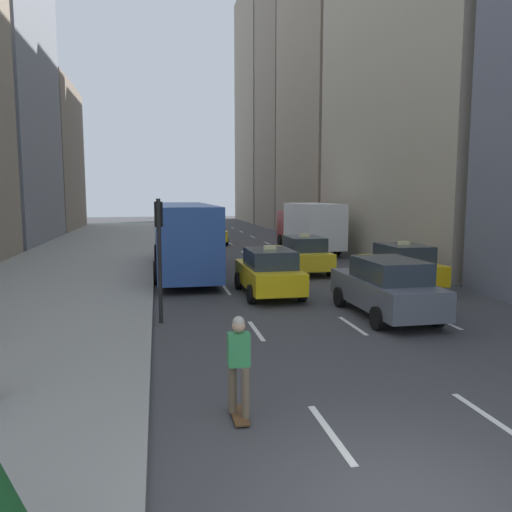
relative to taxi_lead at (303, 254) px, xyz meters
name	(u,v)px	position (x,y,z in m)	size (l,w,h in m)	color
ground_plane	(404,510)	(-4.00, -17.69, -0.88)	(160.00, 160.00, 0.00)	#3D3D3F
sidewalk_left	(89,254)	(-11.00, 9.31, -0.81)	(8.00, 66.00, 0.15)	gray
lane_markings	(253,259)	(-1.40, 5.31, -0.87)	(5.72, 56.00, 0.01)	white
building_row_right	(327,70)	(8.00, 20.34, 13.56)	(6.00, 71.10, 31.86)	slate
taxi_lead	(303,254)	(0.00, 0.00, 0.00)	(2.02, 4.40, 1.87)	yellow
taxi_second	(401,265)	(2.80, -4.36, 0.00)	(2.02, 4.40, 1.87)	yellow
taxi_third	(269,272)	(-2.80, -5.00, 0.00)	(2.02, 4.40, 1.87)	yellow
taxi_fourth	(212,232)	(-2.80, 14.50, 0.00)	(2.02, 4.40, 1.87)	yellow
sedan_black_near	(386,287)	(0.00, -8.85, 0.03)	(2.02, 4.72, 1.80)	#565B66
city_bus	(183,235)	(-5.61, 1.18, 0.91)	(2.80, 11.61, 3.25)	#2D519E
box_truck	(309,226)	(2.80, 8.21, 0.83)	(2.58, 8.40, 3.15)	maroon
skateboarder	(239,362)	(-5.52, -14.88, 0.08)	(0.36, 0.80, 1.75)	brown
traffic_light_pole	(159,240)	(-6.75, -8.20, 1.53)	(0.24, 0.42, 3.60)	black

